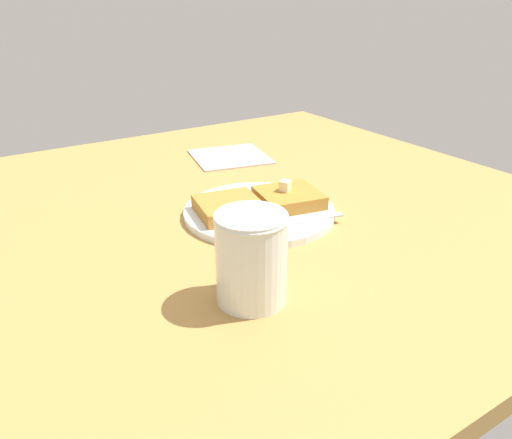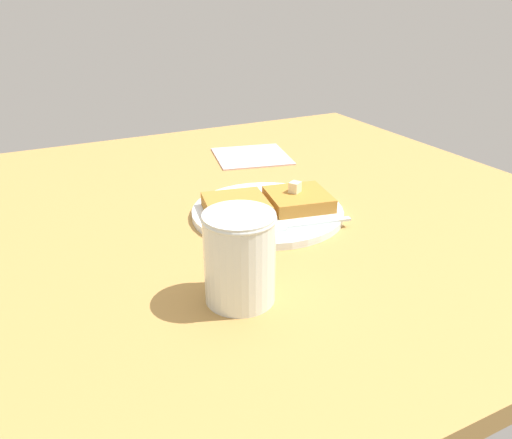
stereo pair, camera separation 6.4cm
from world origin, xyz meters
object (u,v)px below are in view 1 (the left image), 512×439
(syrup_jar, at_px, (251,263))
(napkin, at_px, (230,157))
(plate, at_px, (259,211))
(fork, at_px, (287,224))

(syrup_jar, distance_m, napkin, 0.52)
(plate, relative_size, syrup_jar, 2.23)
(syrup_jar, relative_size, napkin, 0.71)
(plate, distance_m, napkin, 0.29)
(fork, bearing_deg, plate, -90.32)
(napkin, bearing_deg, syrup_jar, 62.35)
(fork, relative_size, napkin, 1.10)
(plate, distance_m, syrup_jar, 0.23)
(syrup_jar, height_order, napkin, syrup_jar)
(plate, xyz_separation_m, napkin, (-0.11, -0.27, -0.00))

